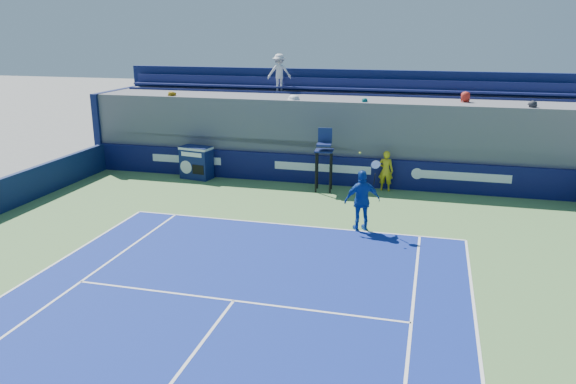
% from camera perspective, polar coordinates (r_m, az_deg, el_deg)
% --- Properties ---
extents(ball_person, '(0.62, 0.43, 1.61)m').
position_cam_1_polar(ball_person, '(22.37, 9.90, 2.14)').
color(ball_person, gold).
rests_on(ball_person, apron).
extents(back_hoarding, '(20.40, 0.21, 1.20)m').
position_cam_1_polar(back_hoarding, '(23.08, 3.51, 2.24)').
color(back_hoarding, '#0C0F44').
rests_on(back_hoarding, ground).
extents(match_clock, '(1.43, 0.94, 1.40)m').
position_cam_1_polar(match_clock, '(24.20, -9.28, 3.06)').
color(match_clock, '#0F1A4F').
rests_on(match_clock, ground).
extents(umpire_chair, '(0.76, 0.76, 2.48)m').
position_cam_1_polar(umpire_chair, '(21.92, 3.70, 3.97)').
color(umpire_chair, black).
rests_on(umpire_chair, ground).
extents(tennis_player, '(1.24, 0.90, 2.57)m').
position_cam_1_polar(tennis_player, '(17.78, 7.55, -0.86)').
color(tennis_player, '#13419E').
rests_on(tennis_player, apron).
extents(stadium_seating, '(21.00, 4.05, 5.08)m').
position_cam_1_polar(stadium_seating, '(24.79, 4.46, 6.15)').
color(stadium_seating, '#58585D').
rests_on(stadium_seating, ground).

